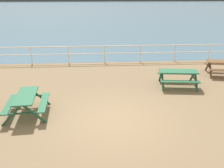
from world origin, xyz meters
The scene contains 7 objects.
ground_plane centered at (0.00, 0.00, -0.10)m, with size 30.00×24.00×0.20m, color #846B4C.
sea_band centered at (0.00, 52.75, 0.00)m, with size 142.00×90.00×0.01m, color #476B84.
distant_shoreline centered at (0.00, 95.75, 0.00)m, with size 142.00×6.00×1.80m, color #4C4C47.
seaward_railing centered at (0.00, 7.75, 0.76)m, with size 23.07×0.07×1.08m.
picnic_table_near_left centered at (-3.23, 0.70, 0.58)m, with size 1.65×1.90×0.80m.
picnic_table_near_right centered at (6.40, 4.70, 0.58)m, with size 2.08×1.86×0.80m.
picnic_table_far_left centered at (3.36, 3.21, 0.58)m, with size 1.97×1.74×0.80m.
Camera 1 is at (-0.66, -8.18, 4.46)m, focal length 40.88 mm.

